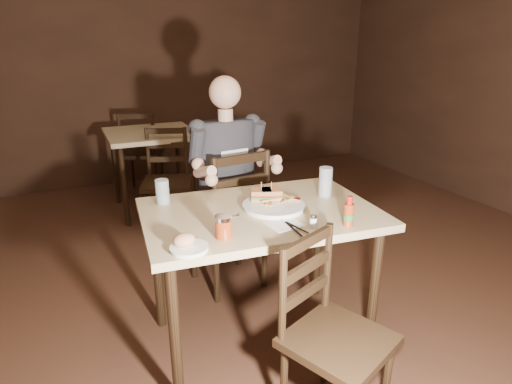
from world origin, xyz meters
name	(u,v)px	position (x,y,z in m)	size (l,w,h in m)	color
room_shell	(282,87)	(0.00, 0.00, 1.40)	(7.00, 7.00, 7.00)	black
main_table	(260,226)	(0.05, 0.30, 0.68)	(1.21, 0.87, 0.77)	tan
bg_table	(151,141)	(-0.05, 2.50, 0.68)	(0.81, 0.81, 0.77)	tan
chair_far	(227,218)	(0.11, 0.93, 0.47)	(0.44, 0.48, 0.95)	black
chair_near	(339,340)	(0.11, -0.32, 0.42)	(0.38, 0.42, 0.83)	black
bg_chair_far	(143,152)	(-0.05, 3.05, 0.44)	(0.41, 0.45, 0.89)	black
bg_chair_near	(167,183)	(-0.05, 1.95, 0.43)	(0.40, 0.44, 0.87)	black
diner	(229,151)	(0.11, 0.89, 0.93)	(0.51, 0.40, 0.89)	#2A292E
dinner_plate	(274,207)	(0.12, 0.29, 0.78)	(0.31, 0.31, 0.02)	white
sandwich_left	(261,192)	(0.09, 0.38, 0.83)	(0.10, 0.09, 0.09)	#CA814F
sandwich_right	(271,192)	(0.14, 0.36, 0.83)	(0.10, 0.09, 0.09)	#CA814F
fries_pile	(278,198)	(0.16, 0.34, 0.81)	(0.24, 0.17, 0.04)	tan
ketchup_dollop	(297,199)	(0.26, 0.31, 0.79)	(0.04, 0.04, 0.01)	maroon
glass_left	(162,192)	(-0.37, 0.59, 0.83)	(0.07, 0.07, 0.13)	silver
glass_right	(325,182)	(0.45, 0.34, 0.85)	(0.07, 0.07, 0.16)	silver
hot_sauce	(349,211)	(0.33, -0.04, 0.84)	(0.04, 0.04, 0.14)	maroon
salt_shaker	(313,222)	(0.17, 0.01, 0.80)	(0.03, 0.03, 0.06)	white
pepper_shaker	(349,215)	(0.36, 0.00, 0.80)	(0.04, 0.04, 0.07)	#38332D
syrup_dispenser	(224,227)	(-0.23, 0.08, 0.82)	(0.08, 0.08, 0.10)	maroon
napkin	(284,224)	(0.07, 0.10, 0.77)	(0.15, 0.14, 0.00)	white
knife	(297,228)	(0.10, 0.03, 0.78)	(0.01, 0.21, 0.00)	silver
fork	(293,229)	(0.08, 0.02, 0.78)	(0.01, 0.18, 0.01)	silver
side_plate	(189,249)	(-0.40, 0.03, 0.78)	(0.15, 0.15, 0.01)	white
bread_roll	(184,240)	(-0.41, 0.05, 0.81)	(0.09, 0.07, 0.05)	tan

